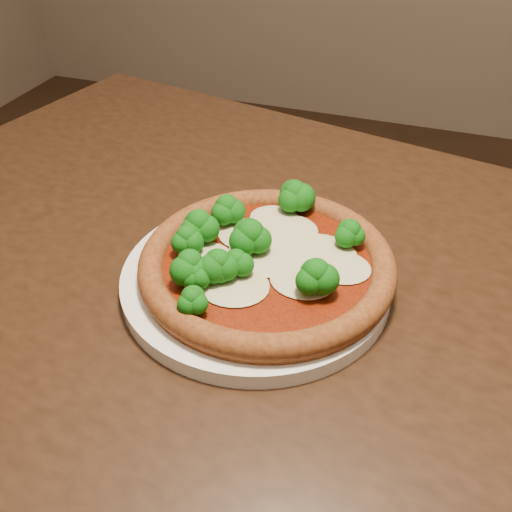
% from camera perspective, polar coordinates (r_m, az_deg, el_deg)
% --- Properties ---
extents(floor, '(4.00, 4.00, 0.00)m').
position_cam_1_polar(floor, '(1.32, 4.63, -24.10)').
color(floor, black).
rests_on(floor, ground).
extents(dining_table, '(1.49, 1.15, 0.75)m').
position_cam_1_polar(dining_table, '(0.66, 5.26, -12.27)').
color(dining_table, black).
rests_on(dining_table, floor).
extents(plate, '(0.30, 0.30, 0.02)m').
position_cam_1_polar(plate, '(0.63, 0.00, -2.22)').
color(plate, white).
rests_on(plate, dining_table).
extents(pizza, '(0.28, 0.28, 0.06)m').
position_cam_1_polar(pizza, '(0.62, 0.65, -0.22)').
color(pizza, brown).
rests_on(pizza, plate).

